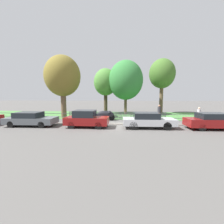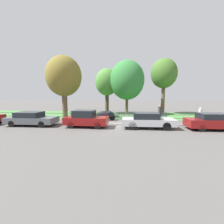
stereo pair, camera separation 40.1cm
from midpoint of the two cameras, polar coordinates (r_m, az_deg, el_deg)
ground_plane at (r=14.25m, az=1.76°, el=-4.86°), size 120.00×120.00×0.00m
kerb_stone at (r=14.34m, az=1.79°, el=-4.55°), size 43.34×0.20×0.12m
grass_strip at (r=20.99m, az=3.18°, el=-1.19°), size 43.34×8.04×0.01m
park_fence at (r=16.96m, az=2.49°, el=-1.47°), size 43.34×0.05×0.91m
parked_car_black_saloon at (r=15.57m, az=-27.70°, el=-2.23°), size 4.45×1.93×1.27m
parked_car_navy_estate at (r=13.29m, az=-9.06°, el=-2.54°), size 3.75×1.73×1.49m
parked_car_red_compact at (r=13.04m, az=14.17°, el=-3.05°), size 4.37×1.82×1.33m
parked_car_white_van at (r=14.76m, az=35.26°, el=-2.97°), size 4.57×1.81×1.35m
covered_motorcycle at (r=16.50m, az=-1.60°, el=-0.96°), size 2.09×0.76×1.08m
tree_nearest_kerb at (r=19.74m, az=-17.31°, el=12.79°), size 4.31×4.31×7.60m
tree_behind_motorcycle at (r=22.89m, az=-1.43°, el=11.18°), size 3.50×3.50×6.75m
tree_mid_park at (r=21.86m, az=6.29°, el=11.94°), size 4.86×4.86×7.70m
tree_far_left at (r=23.99m, az=19.63°, el=13.51°), size 3.78×3.78×8.14m
pedestrian_near_fence at (r=17.21m, az=31.13°, el=-0.80°), size 0.37×0.34×1.60m
pedestrian_by_lamp at (r=16.57m, az=18.39°, el=-0.07°), size 0.50×0.50×1.78m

